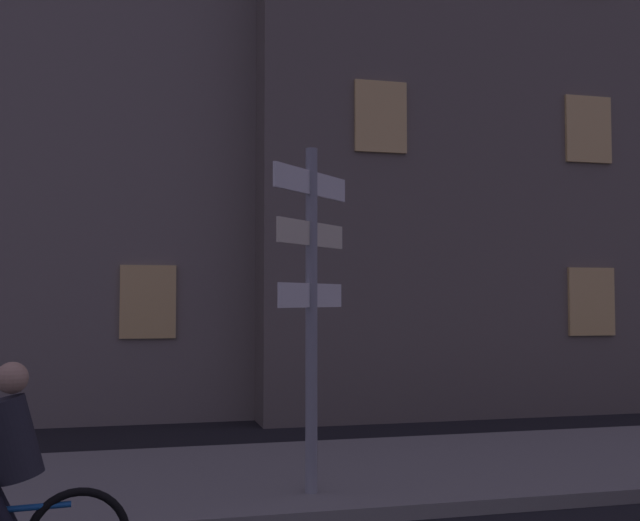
{
  "coord_description": "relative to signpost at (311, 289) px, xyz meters",
  "views": [
    {
      "loc": [
        -2.74,
        -0.97,
        2.04
      ],
      "look_at": [
        -0.88,
        6.49,
        2.43
      ],
      "focal_mm": 42.72,
      "sensor_mm": 36.0,
      "label": 1
    }
  ],
  "objects": [
    {
      "name": "sidewalk_kerb",
      "position": [
        0.99,
        1.0,
        -2.07
      ],
      "size": [
        40.0,
        3.34,
        0.14
      ],
      "primitive_type": "cube",
      "color": "gray",
      "rests_on": "ground_plane"
    },
    {
      "name": "signpost",
      "position": [
        0.0,
        0.0,
        0.0
      ],
      "size": [
        0.96,
        0.96,
        3.42
      ],
      "color": "gray",
      "rests_on": "sidewalk_kerb"
    },
    {
      "name": "cyclist",
      "position": [
        -2.58,
        -1.77,
        -1.39
      ],
      "size": [
        1.82,
        0.36,
        1.61
      ],
      "color": "black",
      "rests_on": "ground_plane"
    },
    {
      "name": "building_left_block",
      "position": [
        -3.03,
        8.9,
        4.57
      ],
      "size": [
        12.45,
        6.99,
        13.43
      ],
      "color": "slate",
      "rests_on": "ground_plane"
    },
    {
      "name": "building_right_block",
      "position": [
        6.17,
        8.16,
        5.52
      ],
      "size": [
        11.73,
        7.26,
        15.33
      ],
      "color": "#6B6056",
      "rests_on": "ground_plane"
    }
  ]
}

